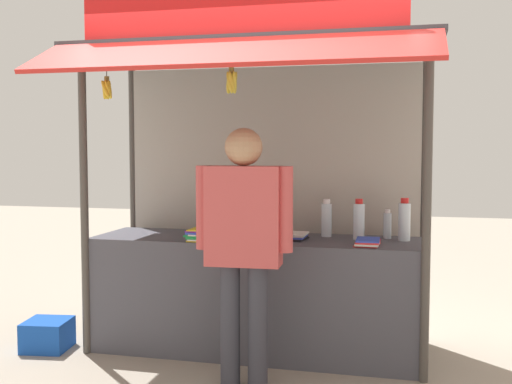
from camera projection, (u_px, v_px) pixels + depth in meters
The scene contains 15 objects.
ground_plane at pixel (256, 351), 4.82m from camera, with size 20.00×20.00×0.00m, color #9E9384.
stall_counter at pixel (256, 295), 4.79m from camera, with size 2.48×0.71×0.88m, color #4C4C56.
stall_structure at pixel (260, 139), 4.84m from camera, with size 2.68×1.60×2.67m.
water_bottle_front_right at pixel (404, 221), 4.60m from camera, with size 0.09×0.09×0.32m.
water_bottle_back_left at pixel (222, 217), 5.04m from camera, with size 0.08×0.08×0.28m.
water_bottle_front_left at pixel (359, 221), 4.66m from camera, with size 0.09×0.09×0.31m.
water_bottle_mid_right at pixel (387, 225), 4.72m from camera, with size 0.06×0.06×0.22m.
water_bottle_far_left at pixel (327, 219), 4.82m from camera, with size 0.08×0.08×0.29m.
magazine_stack_far_right at pixel (205, 234), 4.66m from camera, with size 0.23×0.33×0.09m.
magazine_stack_back_right at pixel (368, 242), 4.39m from camera, with size 0.18×0.26×0.05m.
magazine_stack_mid_left at pixel (290, 236), 4.68m from camera, with size 0.26×0.26×0.05m.
banana_bunch_inner_left at pixel (107, 89), 4.48m from camera, with size 0.09×0.08×0.28m.
banana_bunch_leftmost at pixel (232, 82), 4.26m from camera, with size 0.09×0.09×0.26m.
vendor_person at pixel (244, 233), 4.02m from camera, with size 0.64×0.24×1.69m.
plastic_crate at pixel (48, 335), 4.85m from camera, with size 0.33×0.33×0.23m, color #194CB2.
Camera 1 is at (1.13, -4.59, 1.57)m, focal length 43.94 mm.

